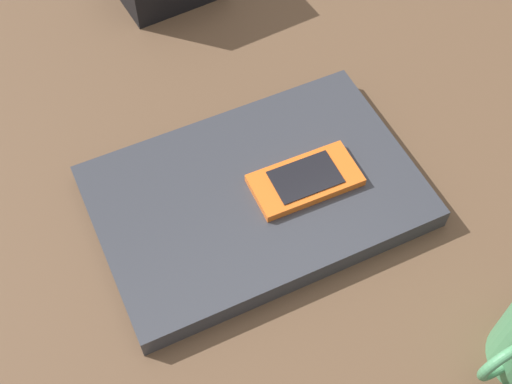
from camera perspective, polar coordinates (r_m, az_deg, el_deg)
The scene contains 3 objects.
desk_surface at distance 76.16cm, azimuth 0.36°, elevation 1.90°, with size 120.00×80.00×3.00cm, color brown.
laptop_closed at distance 70.78cm, azimuth -0.00°, elevation -0.34°, with size 32.97×21.81×2.52cm, color #33353D.
cell_phone_on_laptop at distance 69.98cm, azimuth 4.14°, elevation 1.03°, with size 11.46×6.35×1.06cm.
Camera 1 is at (21.31, 39.43, 63.07)cm, focal length 47.69 mm.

